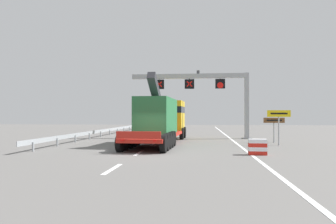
{
  "coord_description": "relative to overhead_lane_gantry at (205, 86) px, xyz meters",
  "views": [
    {
      "loc": [
        3.33,
        -18.52,
        2.23
      ],
      "look_at": [
        0.48,
        8.37,
        2.55
      ],
      "focal_mm": 32.9,
      "sensor_mm": 36.0,
      "label": 1
    }
  ],
  "objects": [
    {
      "name": "ground",
      "position": [
        -3.77,
        -11.88,
        -5.16
      ],
      "size": [
        112.0,
        112.0,
        0.0
      ],
      "primitive_type": "plane",
      "color": "slate"
    },
    {
      "name": "lane_markings",
      "position": [
        -4.09,
        9.95,
        -5.15
      ],
      "size": [
        0.2,
        58.26,
        0.01
      ],
      "color": "silver",
      "rests_on": "ground"
    },
    {
      "name": "edge_line_right",
      "position": [
        2.43,
        0.12,
        -5.15
      ],
      "size": [
        0.2,
        63.0,
        0.01
      ],
      "primitive_type": "cube",
      "color": "silver",
      "rests_on": "ground"
    },
    {
      "name": "overhead_lane_gantry",
      "position": [
        0.0,
        0.0,
        0.0
      ],
      "size": [
        11.72,
        0.9,
        6.68
      ],
      "color": "#9EA0A5",
      "rests_on": "ground"
    },
    {
      "name": "heavy_haul_truck_red",
      "position": [
        -3.62,
        -4.71,
        -3.17
      ],
      "size": [
        3.63,
        14.16,
        5.3
      ],
      "color": "red",
      "rests_on": "ground"
    },
    {
      "name": "exit_sign_yellow",
      "position": [
        5.39,
        -6.68,
        -3.13
      ],
      "size": [
        1.7,
        0.15,
        2.64
      ],
      "color": "#9EA0A5",
      "rests_on": "ground"
    },
    {
      "name": "tourist_info_sign_brown",
      "position": [
        5.56,
        -4.42,
        -3.57
      ],
      "size": [
        1.68,
        0.15,
        2.06
      ],
      "color": "#9EA0A5",
      "rests_on": "ground"
    },
    {
      "name": "crash_barrier_striped",
      "position": [
        2.78,
        -12.48,
        -4.71
      ],
      "size": [
        1.02,
        0.53,
        0.9
      ],
      "color": "red",
      "rests_on": "ground"
    },
    {
      "name": "guardrail_left",
      "position": [
        -10.86,
        3.99,
        -4.6
      ],
      "size": [
        0.13,
        35.74,
        0.76
      ],
      "color": "#999EA3",
      "rests_on": "ground"
    }
  ]
}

